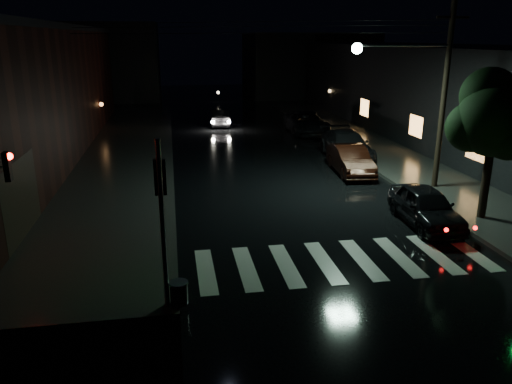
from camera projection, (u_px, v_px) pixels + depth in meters
name	position (u px, v px, depth m)	size (l,w,h in m)	color
ground	(249.00, 276.00, 14.27)	(120.00, 120.00, 0.00)	black
sidewalk_left	(116.00, 164.00, 26.62)	(6.00, 44.00, 0.15)	#282826
sidewalk_right	(381.00, 153.00, 29.03)	(4.00, 44.00, 0.15)	#282826
building_right	(460.00, 93.00, 33.05)	(10.00, 40.00, 6.00)	black
building_far_left	(93.00, 62.00, 53.84)	(14.00, 10.00, 8.00)	black
building_far_right	(308.00, 64.00, 57.83)	(14.00, 10.00, 7.00)	black
crosswalk	(343.00, 261.00, 15.22)	(9.00, 3.00, 0.01)	beige
signal_pole_corner	(171.00, 252.00, 12.10)	(0.68, 0.61, 4.20)	slate
signal_red_facade	(7.00, 165.00, 14.18)	(0.54, 0.28, 0.85)	slate
street_tree	(493.00, 120.00, 17.59)	(3.10, 2.90, 5.40)	black
utility_pole	(430.00, 85.00, 20.91)	(4.92, 0.44, 8.00)	black
parked_car_a	(426.00, 206.00, 18.00)	(1.62, 4.03, 1.37)	black
parked_car_b	(350.00, 160.00, 24.75)	(1.48, 4.24, 1.40)	black
parked_car_c	(346.00, 145.00, 27.84)	(2.14, 5.27, 1.53)	black
parked_car_d	(307.00, 123.00, 35.14)	(2.52, 5.47, 1.52)	black
oncoming_car	(221.00, 117.00, 38.25)	(1.35, 3.86, 1.27)	black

